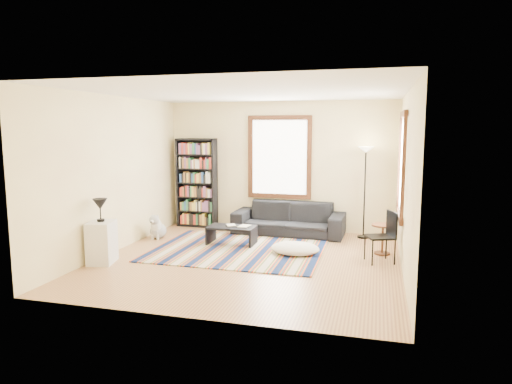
% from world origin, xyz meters
% --- Properties ---
extents(floor, '(5.00, 5.00, 0.10)m').
position_xyz_m(floor, '(0.00, 0.00, -0.05)').
color(floor, tan).
rests_on(floor, ground).
extents(ceiling, '(5.00, 5.00, 0.10)m').
position_xyz_m(ceiling, '(0.00, 0.00, 2.85)').
color(ceiling, white).
rests_on(ceiling, floor).
extents(wall_back, '(5.00, 0.10, 2.80)m').
position_xyz_m(wall_back, '(0.00, 2.55, 1.40)').
color(wall_back, '#FEF4AB').
rests_on(wall_back, floor).
extents(wall_front, '(5.00, 0.10, 2.80)m').
position_xyz_m(wall_front, '(0.00, -2.55, 1.40)').
color(wall_front, '#FEF4AB').
rests_on(wall_front, floor).
extents(wall_left, '(0.10, 5.00, 2.80)m').
position_xyz_m(wall_left, '(-2.55, 0.00, 1.40)').
color(wall_left, '#FEF4AB').
rests_on(wall_left, floor).
extents(wall_right, '(0.10, 5.00, 2.80)m').
position_xyz_m(wall_right, '(2.55, 0.00, 1.40)').
color(wall_right, '#FEF4AB').
rests_on(wall_right, floor).
extents(window_back, '(1.20, 0.06, 1.60)m').
position_xyz_m(window_back, '(0.00, 2.47, 1.60)').
color(window_back, white).
rests_on(window_back, wall_back).
extents(window_right, '(0.06, 1.20, 1.60)m').
position_xyz_m(window_right, '(2.47, 0.80, 1.60)').
color(window_right, white).
rests_on(window_right, wall_right).
extents(rug, '(3.06, 2.45, 0.02)m').
position_xyz_m(rug, '(-0.35, 0.56, 0.01)').
color(rug, '#0D1B43').
rests_on(rug, floor).
extents(sofa, '(2.34, 0.97, 0.67)m').
position_xyz_m(sofa, '(0.30, 2.05, 0.34)').
color(sofa, black).
rests_on(sofa, floor).
extents(bookshelf, '(0.90, 0.30, 2.00)m').
position_xyz_m(bookshelf, '(-1.88, 2.32, 1.00)').
color(bookshelf, black).
rests_on(bookshelf, floor).
extents(coffee_table, '(0.94, 0.57, 0.36)m').
position_xyz_m(coffee_table, '(-0.59, 0.91, 0.18)').
color(coffee_table, black).
rests_on(coffee_table, floor).
extents(book_a, '(0.28, 0.25, 0.02)m').
position_xyz_m(book_a, '(-0.69, 0.91, 0.37)').
color(book_a, beige).
rests_on(book_a, coffee_table).
extents(book_b, '(0.23, 0.29, 0.02)m').
position_xyz_m(book_b, '(-0.44, 0.96, 0.37)').
color(book_b, beige).
rests_on(book_b, coffee_table).
extents(floor_cushion, '(1.05, 0.93, 0.22)m').
position_xyz_m(floor_cushion, '(0.71, 0.54, 0.11)').
color(floor_cushion, white).
rests_on(floor_cushion, floor).
extents(floor_lamp, '(0.37, 0.37, 1.86)m').
position_xyz_m(floor_lamp, '(1.83, 2.15, 0.93)').
color(floor_lamp, black).
rests_on(floor_lamp, floor).
extents(side_table, '(0.48, 0.48, 0.54)m').
position_xyz_m(side_table, '(2.20, 0.96, 0.27)').
color(side_table, '#482612').
rests_on(side_table, floor).
extents(folding_chair, '(0.54, 0.53, 0.86)m').
position_xyz_m(folding_chair, '(2.15, 0.44, 0.43)').
color(folding_chair, black).
rests_on(folding_chair, floor).
extents(white_cabinet, '(0.49, 0.58, 0.70)m').
position_xyz_m(white_cabinet, '(-2.30, -0.79, 0.35)').
color(white_cabinet, silver).
rests_on(white_cabinet, floor).
extents(table_lamp, '(0.26, 0.26, 0.38)m').
position_xyz_m(table_lamp, '(-2.30, -0.79, 0.89)').
color(table_lamp, black).
rests_on(table_lamp, white_cabinet).
extents(dog, '(0.37, 0.51, 0.50)m').
position_xyz_m(dog, '(-2.21, 1.03, 0.25)').
color(dog, silver).
rests_on(dog, floor).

